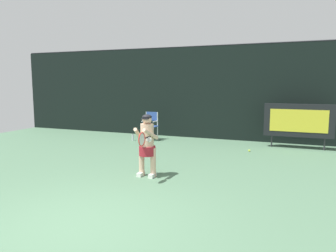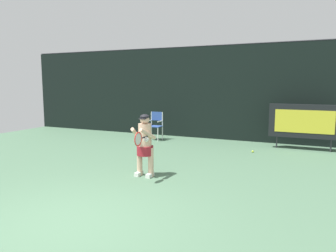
{
  "view_description": "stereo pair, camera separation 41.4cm",
  "coord_description": "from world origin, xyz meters",
  "px_view_note": "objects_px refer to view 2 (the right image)",
  "views": [
    {
      "loc": [
        3.01,
        -3.81,
        2.17
      ],
      "look_at": [
        -0.07,
        4.02,
        1.05
      ],
      "focal_mm": 34.1,
      "sensor_mm": 36.0,
      "label": 1
    },
    {
      "loc": [
        3.4,
        -3.65,
        2.17
      ],
      "look_at": [
        -0.07,
        4.02,
        1.05
      ],
      "focal_mm": 34.1,
      "sensor_mm": 36.0,
      "label": 2
    }
  ],
  "objects_px": {
    "water_bottle": "(138,137)",
    "scoreboard": "(304,121)",
    "umpire_chair": "(155,124)",
    "tennis_player": "(145,143)",
    "tennis_racket": "(139,139)",
    "tennis_ball_loose": "(253,151)"
  },
  "relations": [
    {
      "from": "tennis_player",
      "to": "water_bottle",
      "type": "bearing_deg",
      "value": 121.82
    },
    {
      "from": "water_bottle",
      "to": "scoreboard",
      "type": "bearing_deg",
      "value": 6.74
    },
    {
      "from": "scoreboard",
      "to": "tennis_ball_loose",
      "type": "bearing_deg",
      "value": -142.19
    },
    {
      "from": "water_bottle",
      "to": "tennis_player",
      "type": "xyz_separation_m",
      "value": [
        2.55,
        -4.1,
        0.68
      ]
    },
    {
      "from": "tennis_player",
      "to": "tennis_ball_loose",
      "type": "height_order",
      "value": "tennis_player"
    },
    {
      "from": "umpire_chair",
      "to": "tennis_racket",
      "type": "distance_m",
      "value": 5.49
    },
    {
      "from": "tennis_racket",
      "to": "tennis_ball_loose",
      "type": "distance_m",
      "value": 4.66
    },
    {
      "from": "scoreboard",
      "to": "tennis_ball_loose",
      "type": "relative_size",
      "value": 32.35
    },
    {
      "from": "scoreboard",
      "to": "tennis_racket",
      "type": "bearing_deg",
      "value": -120.84
    },
    {
      "from": "water_bottle",
      "to": "tennis_ball_loose",
      "type": "distance_m",
      "value": 4.45
    },
    {
      "from": "tennis_racket",
      "to": "tennis_ball_loose",
      "type": "xyz_separation_m",
      "value": [
        1.75,
        4.21,
        -0.95
      ]
    },
    {
      "from": "water_bottle",
      "to": "tennis_racket",
      "type": "distance_m",
      "value": 5.42
    },
    {
      "from": "tennis_player",
      "to": "tennis_racket",
      "type": "relative_size",
      "value": 2.44
    },
    {
      "from": "water_bottle",
      "to": "tennis_racket",
      "type": "relative_size",
      "value": 0.44
    },
    {
      "from": "umpire_chair",
      "to": "water_bottle",
      "type": "xyz_separation_m",
      "value": [
        -0.56,
        -0.41,
        -0.5
      ]
    },
    {
      "from": "water_bottle",
      "to": "tennis_racket",
      "type": "height_order",
      "value": "tennis_racket"
    },
    {
      "from": "tennis_player",
      "to": "tennis_racket",
      "type": "xyz_separation_m",
      "value": [
        0.14,
        -0.53,
        0.18
      ]
    },
    {
      "from": "umpire_chair",
      "to": "tennis_racket",
      "type": "xyz_separation_m",
      "value": [
        2.12,
        -5.05,
        0.36
      ]
    },
    {
      "from": "water_bottle",
      "to": "tennis_racket",
      "type": "xyz_separation_m",
      "value": [
        2.68,
        -4.63,
        0.86
      ]
    },
    {
      "from": "scoreboard",
      "to": "water_bottle",
      "type": "xyz_separation_m",
      "value": [
        -5.86,
        -0.69,
        -0.82
      ]
    },
    {
      "from": "umpire_chair",
      "to": "tennis_player",
      "type": "relative_size",
      "value": 0.74
    },
    {
      "from": "water_bottle",
      "to": "tennis_player",
      "type": "height_order",
      "value": "tennis_player"
    }
  ]
}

